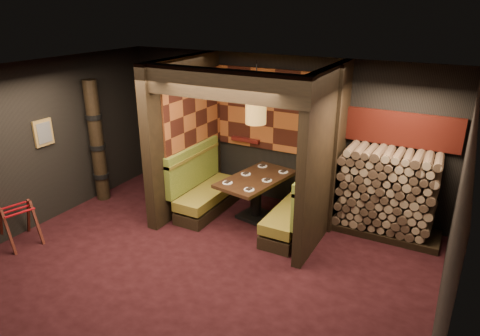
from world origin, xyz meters
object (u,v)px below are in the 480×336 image
Objects in this scene: dining_table at (256,189)px; totem_column at (97,143)px; pendant_lamp at (256,110)px; firewood_stack at (391,194)px; booth_bench_right at (298,212)px; luggage_rack at (19,222)px; booth_bench_left at (204,190)px.

totem_column reaches higher than dining_table.
pendant_lamp is 0.44× the size of totem_column.
booth_bench_right is at bearing -152.65° from firewood_stack.
luggage_rack is at bearing -147.73° from booth_bench_right.
booth_bench_left is at bearing 180.00° from booth_bench_right.
totem_column is (-2.09, -0.55, 0.79)m from booth_bench_left.
booth_bench_left is at bearing -172.65° from pendant_lamp.
booth_bench_left is at bearing -169.87° from dining_table.
firewood_stack is at bearing 14.28° from pendant_lamp.
pendant_lamp reaches higher than booth_bench_left.
pendant_lamp is (-0.00, -0.05, 1.47)m from dining_table.
booth_bench_left is at bearing 14.75° from totem_column.
luggage_rack is at bearing -87.61° from totem_column.
totem_column is (-3.09, -0.73, 0.63)m from dining_table.
totem_column reaches higher than luggage_rack.
totem_column reaches higher than booth_bench_right.
booth_bench_left is 1.92m from pendant_lamp.
dining_table is 1.47m from pendant_lamp.
booth_bench_right is 4.61m from luggage_rack.
booth_bench_right is 1.86m from pendant_lamp.
pendant_lamp is at bearing 7.35° from booth_bench_left.
firewood_stack is (2.24, 0.52, 0.19)m from dining_table.
totem_column is 5.50m from firewood_stack.
booth_bench_right is at bearing 32.27° from luggage_rack.
pendant_lamp is 0.60× the size of firewood_stack.
dining_table is (-0.89, 0.18, 0.16)m from booth_bench_right.
totem_column is at bearing 92.39° from luggage_rack.
totem_column is 1.39× the size of firewood_stack.
booth_bench_left is 2.04× the size of luggage_rack.
pendant_lamp is at bearing 12.39° from totem_column.
luggage_rack is 0.33× the size of totem_column.
firewood_stack is (3.25, 0.70, 0.35)m from booth_bench_left.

